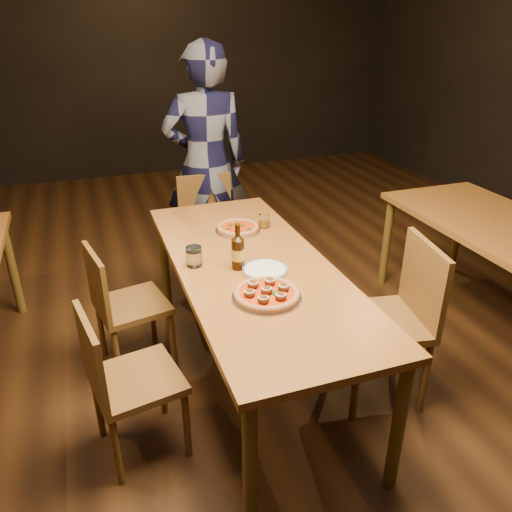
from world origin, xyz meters
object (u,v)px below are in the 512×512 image
object	(u,v)px
beer_bottle	(238,253)
water_glass	(194,256)
chair_main_e	(382,321)
chair_end	(211,233)
diner	(206,164)
plate_stack	(265,270)
chair_main_sw	(132,304)
pizza_meatball	(267,294)
chair_main_nw	(137,379)
pizza_margherita	(238,228)
amber_glass	(264,221)
table_main	(253,276)

from	to	relation	value
beer_bottle	water_glass	size ratio (longest dim) A/B	2.31
chair_main_e	chair_end	distance (m)	1.61
chair_end	diner	bearing A→B (deg)	80.82
plate_stack	chair_main_sw	bearing A→B (deg)	143.89
pizza_meatball	beer_bottle	size ratio (longest dim) A/B	1.35
beer_bottle	pizza_meatball	bearing A→B (deg)	-84.27
chair_main_nw	pizza_margherita	bearing A→B (deg)	-53.96
chair_end	amber_glass	xyz separation A→B (m)	(0.17, -0.69, 0.34)
chair_main_e	plate_stack	world-z (taller)	chair_main_e
table_main	chair_main_e	world-z (taller)	chair_main_e
chair_end	diner	xyz separation A→B (m)	(0.06, 0.32, 0.46)
pizza_meatball	plate_stack	world-z (taller)	pizza_meatball
chair_main_e	pizza_margherita	xyz separation A→B (m)	(-0.54, 0.82, 0.29)
chair_main_sw	diner	size ratio (longest dim) A/B	0.46
amber_glass	diner	xyz separation A→B (m)	(-0.11, 1.01, 0.11)
pizza_meatball	diner	size ratio (longest dim) A/B	0.18
chair_main_nw	chair_end	xyz separation A→B (m)	(0.76, 1.48, 0.03)
plate_stack	beer_bottle	bearing A→B (deg)	141.59
table_main	plate_stack	size ratio (longest dim) A/B	8.51
table_main	beer_bottle	size ratio (longest dim) A/B	8.08
chair_main_e	amber_glass	distance (m)	0.96
water_glass	amber_glass	bearing A→B (deg)	34.90
beer_bottle	diner	world-z (taller)	diner
water_glass	diner	world-z (taller)	diner
chair_main_sw	amber_glass	bearing A→B (deg)	-95.16
chair_main_e	table_main	bearing A→B (deg)	-110.95
chair_main_nw	table_main	bearing A→B (deg)	-74.92
chair_main_e	chair_end	bearing A→B (deg)	-150.35
pizza_margherita	water_glass	xyz separation A→B (m)	(-0.36, -0.38, 0.04)
chair_main_e	water_glass	distance (m)	1.06
table_main	pizza_meatball	distance (m)	0.38
chair_main_nw	chair_main_sw	bearing A→B (deg)	-15.43
chair_main_e	diner	bearing A→B (deg)	-155.33
diner	amber_glass	bearing A→B (deg)	100.80
table_main	chair_main_sw	bearing A→B (deg)	149.88
chair_main_e	pizza_meatball	bearing A→B (deg)	-80.28
diner	chair_main_nw	bearing A→B (deg)	70.14
chair_main_nw	pizza_margherita	distance (m)	1.15
chair_main_nw	beer_bottle	size ratio (longest dim) A/B	3.39
chair_end	amber_glass	world-z (taller)	chair_end
pizza_meatball	amber_glass	distance (m)	0.87
chair_main_nw	amber_glass	size ratio (longest dim) A/B	9.54
table_main	pizza_margherita	bearing A→B (deg)	82.41
chair_main_nw	chair_main_e	distance (m)	1.30
beer_bottle	diner	distance (m)	1.51
chair_main_e	beer_bottle	distance (m)	0.85
pizza_meatball	chair_end	bearing A→B (deg)	85.51
chair_main_e	pizza_margherita	world-z (taller)	chair_main_e
water_glass	diner	bearing A→B (deg)	73.03
beer_bottle	pizza_margherita	bearing A→B (deg)	72.63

